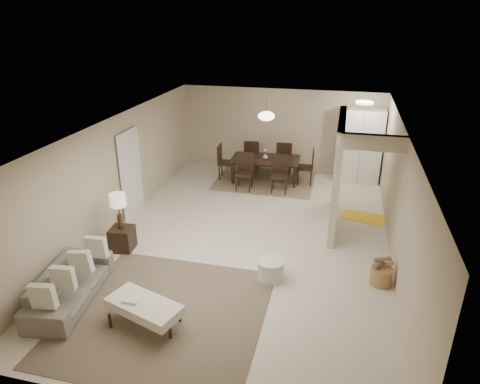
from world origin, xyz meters
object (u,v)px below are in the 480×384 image
(wicker_basket, at_px, (381,276))
(side_table, at_px, (122,239))
(pantry_cabinet, at_px, (360,146))
(sofa, at_px, (70,285))
(ottoman_bench, at_px, (144,307))
(round_pouf, at_px, (271,270))
(dining_table, at_px, (265,170))

(wicker_basket, bearing_deg, side_table, 179.90)
(pantry_cabinet, height_order, wicker_basket, pantry_cabinet)
(sofa, bearing_deg, wicker_basket, -79.76)
(sofa, distance_m, wicker_basket, 5.48)
(ottoman_bench, xyz_separation_m, side_table, (-1.47, 2.05, -0.10))
(sofa, bearing_deg, round_pouf, -74.61)
(round_pouf, height_order, dining_table, dining_table)
(ottoman_bench, bearing_deg, pantry_cabinet, 83.57)
(wicker_basket, bearing_deg, pantry_cabinet, 94.40)
(ottoman_bench, relative_size, wicker_basket, 3.36)
(ottoman_bench, bearing_deg, dining_table, 101.99)
(ottoman_bench, bearing_deg, round_pouf, 63.06)
(ottoman_bench, bearing_deg, wicker_basket, 46.92)
(pantry_cabinet, bearing_deg, round_pouf, -105.91)
(sofa, xyz_separation_m, wicker_basket, (5.20, 1.74, -0.12))
(ottoman_bench, bearing_deg, sofa, -173.21)
(sofa, bearing_deg, dining_table, -27.68)
(sofa, relative_size, dining_table, 1.03)
(pantry_cabinet, height_order, sofa, pantry_cabinet)
(pantry_cabinet, bearing_deg, sofa, -124.69)
(ottoman_bench, distance_m, side_table, 2.52)
(sofa, height_order, round_pouf, sofa)
(pantry_cabinet, height_order, ottoman_bench, pantry_cabinet)
(dining_table, bearing_deg, round_pouf, -81.67)
(side_table, xyz_separation_m, wicker_basket, (5.15, -0.01, -0.08))
(sofa, relative_size, round_pouf, 4.00)
(pantry_cabinet, bearing_deg, ottoman_bench, -114.38)
(sofa, distance_m, dining_table, 6.62)
(pantry_cabinet, distance_m, round_pouf, 5.81)
(ottoman_bench, distance_m, wicker_basket, 4.21)
(side_table, relative_size, dining_table, 0.25)
(side_table, bearing_deg, round_pouf, -6.03)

